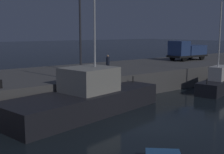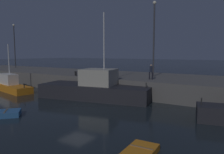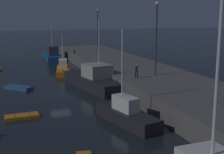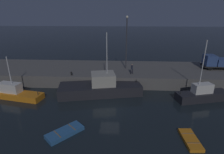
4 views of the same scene
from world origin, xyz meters
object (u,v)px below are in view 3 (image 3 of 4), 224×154
object	(u,v)px
fishing_trawler_green	(63,68)
bollard_west	(74,51)
lamp_post_west	(98,26)
fishing_trawler_red	(52,55)
fishing_boat_blue	(96,80)
fishing_boat_white	(127,114)
lamp_post_east	(156,33)
mooring_buoy_near	(1,69)
rowboat_white_mid	(18,88)
bollard_central	(102,64)
dinghy_red_small	(22,116)
dockworker	(136,70)

from	to	relation	value
fishing_trawler_green	bollard_west	bearing A→B (deg)	157.56
lamp_post_west	fishing_trawler_red	bearing A→B (deg)	-103.66
fishing_boat_blue	fishing_boat_white	world-z (taller)	fishing_boat_blue
lamp_post_east	fishing_boat_blue	bearing A→B (deg)	-119.46
fishing_boat_blue	bollard_west	distance (m)	22.94
fishing_boat_white	mooring_buoy_near	world-z (taller)	fishing_boat_white
lamp_post_east	bollard_west	world-z (taller)	lamp_post_east
lamp_post_west	bollard_west	distance (m)	8.58
rowboat_white_mid	bollard_central	bearing A→B (deg)	101.68
lamp_post_east	fishing_boat_white	bearing A→B (deg)	-37.70
fishing_boat_blue	lamp_post_east	bearing A→B (deg)	60.54
dinghy_red_small	bollard_central	bearing A→B (deg)	139.49
mooring_buoy_near	bollard_west	distance (m)	15.19
fishing_boat_blue	rowboat_white_mid	distance (m)	10.26
fishing_trawler_red	mooring_buoy_near	xyz separation A→B (m)	(10.89, -10.70, -0.75)
mooring_buoy_near	lamp_post_west	bearing A→B (deg)	112.79
fishing_boat_white	bollard_central	world-z (taller)	fishing_boat_white
lamp_post_west	bollard_central	world-z (taller)	lamp_post_west
dinghy_red_small	mooring_buoy_near	distance (m)	27.82
dockworker	bollard_west	size ratio (longest dim) A/B	2.96
fishing_trawler_red	dinghy_red_small	world-z (taller)	fishing_trawler_red
fishing_boat_white	lamp_post_west	world-z (taller)	lamp_post_west
fishing_boat_blue	lamp_post_west	bearing A→B (deg)	162.56
fishing_boat_blue	lamp_post_west	distance (m)	28.40
mooring_buoy_near	dockworker	size ratio (longest dim) A/B	0.31
fishing_trawler_green	fishing_trawler_red	bearing A→B (deg)	177.33
fishing_trawler_green	lamp_post_west	distance (m)	18.67
fishing_boat_blue	lamp_post_east	distance (m)	10.06
dinghy_red_small	mooring_buoy_near	xyz separation A→B (m)	(-27.76, -1.76, 0.10)
fishing_trawler_red	bollard_central	size ratio (longest dim) A/B	17.23
dinghy_red_small	bollard_west	world-z (taller)	bollard_west
dinghy_red_small	bollard_central	distance (m)	19.76
fishing_trawler_red	mooring_buoy_near	world-z (taller)	fishing_trawler_red
fishing_trawler_green	rowboat_white_mid	distance (m)	12.53
lamp_post_west	lamp_post_east	xyz separation A→B (m)	(30.36, -1.46, 0.26)
mooring_buoy_near	bollard_central	xyz separation A→B (m)	(12.83, 14.52, 2.05)
fishing_trawler_red	rowboat_white_mid	distance (m)	27.65
fishing_trawler_red	lamp_post_west	bearing A→B (deg)	76.34
rowboat_white_mid	lamp_post_west	distance (m)	30.85
fishing_boat_white	bollard_west	bearing A→B (deg)	174.48
fishing_boat_blue	bollard_central	bearing A→B (deg)	154.00
rowboat_white_mid	mooring_buoy_near	distance (m)	15.53
fishing_boat_white	rowboat_white_mid	distance (m)	19.10
dinghy_red_small	lamp_post_east	xyz separation A→B (m)	(-5.95, 17.13, 7.18)
fishing_boat_white	rowboat_white_mid	bearing A→B (deg)	-153.51
fishing_boat_white	dinghy_red_small	distance (m)	10.08
fishing_trawler_green	rowboat_white_mid	world-z (taller)	fishing_trawler_green
fishing_trawler_red	lamp_post_east	bearing A→B (deg)	14.05
dinghy_red_small	rowboat_white_mid	bearing A→B (deg)	178.27
lamp_post_east	dinghy_red_small	bearing A→B (deg)	-70.83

